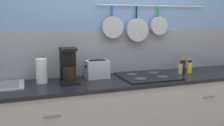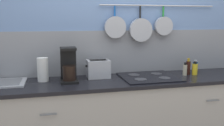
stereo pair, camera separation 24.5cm
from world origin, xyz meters
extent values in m
cube|color=#7293C6|center=(0.00, 0.33, 1.30)|extent=(7.20, 0.06, 2.60)
cube|color=gray|center=(0.00, 0.33, 1.17)|extent=(7.20, 0.07, 0.48)
cylinder|color=#B7BABF|center=(0.43, 0.28, 1.68)|extent=(1.34, 0.02, 0.02)
cylinder|color=#1959B2|center=(-0.07, 0.28, 1.62)|extent=(0.02, 0.02, 0.11)
cylinder|color=#B7BABF|center=(-0.07, 0.25, 1.44)|extent=(0.23, 0.04, 0.23)
cylinder|color=black|center=(0.21, 0.28, 1.60)|extent=(0.02, 0.02, 0.13)
cylinder|color=#B7BABF|center=(0.21, 0.25, 1.41)|extent=(0.25, 0.05, 0.25)
cylinder|color=green|center=(0.49, 0.28, 1.61)|extent=(0.02, 0.02, 0.11)
cylinder|color=#B7BABF|center=(0.49, 0.25, 1.45)|extent=(0.21, 0.05, 0.21)
cube|color=#B7B2A8|center=(0.00, 0.00, 0.45)|extent=(3.16, 0.54, 0.90)
cylinder|color=slate|center=(-0.79, -0.28, 0.73)|extent=(0.14, 0.01, 0.01)
cylinder|color=slate|center=(0.79, -0.28, 0.73)|extent=(0.14, 0.01, 0.01)
cube|color=black|center=(0.00, 0.00, 0.91)|extent=(3.20, 0.58, 0.03)
cylinder|color=white|center=(-0.83, 0.12, 1.05)|extent=(0.11, 0.11, 0.23)
cube|color=black|center=(-0.59, 0.03, 0.94)|extent=(0.17, 0.22, 0.02)
cube|color=black|center=(-0.59, 0.10, 1.10)|extent=(0.15, 0.08, 0.33)
cylinder|color=black|center=(-0.59, 0.00, 1.02)|extent=(0.12, 0.12, 0.14)
cube|color=black|center=(-0.59, 0.05, 1.25)|extent=(0.15, 0.16, 0.02)
cube|color=#B7BABF|center=(-0.28, 0.14, 1.02)|extent=(0.23, 0.17, 0.18)
cube|color=black|center=(-0.28, 0.11, 1.12)|extent=(0.17, 0.03, 0.00)
cube|color=black|center=(-0.28, 0.17, 1.12)|extent=(0.17, 0.03, 0.00)
cube|color=black|center=(-0.40, 0.14, 1.06)|extent=(0.02, 0.02, 0.02)
cube|color=black|center=(0.23, 0.02, 0.94)|extent=(0.57, 0.52, 0.01)
cylinder|color=#38383D|center=(0.10, -0.08, 0.94)|extent=(0.12, 0.12, 0.00)
cylinder|color=#38383D|center=(0.36, -0.08, 0.94)|extent=(0.12, 0.12, 0.00)
cylinder|color=#38383D|center=(0.10, 0.12, 0.94)|extent=(0.12, 0.12, 0.00)
cylinder|color=#38383D|center=(0.36, 0.12, 0.94)|extent=(0.12, 0.12, 0.00)
cylinder|color=#BFB799|center=(0.65, 0.03, 0.99)|extent=(0.04, 0.04, 0.12)
cylinder|color=black|center=(0.65, 0.03, 1.06)|extent=(0.02, 0.02, 0.03)
cylinder|color=#33140F|center=(0.70, 0.06, 1.00)|extent=(0.05, 0.05, 0.15)
cylinder|color=#B28C19|center=(0.70, 0.06, 1.09)|extent=(0.03, 0.03, 0.03)
cylinder|color=yellow|center=(0.77, 0.03, 0.99)|extent=(0.06, 0.06, 0.12)
cylinder|color=black|center=(0.77, 0.03, 1.06)|extent=(0.03, 0.03, 0.03)
cylinder|color=navy|center=(0.84, 0.14, 0.99)|extent=(0.05, 0.05, 0.12)
cylinder|color=beige|center=(0.84, 0.14, 1.06)|extent=(0.03, 0.03, 0.03)
camera|label=1|loc=(-0.97, -2.28, 1.53)|focal=40.00mm
camera|label=2|loc=(-0.73, -2.35, 1.53)|focal=40.00mm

